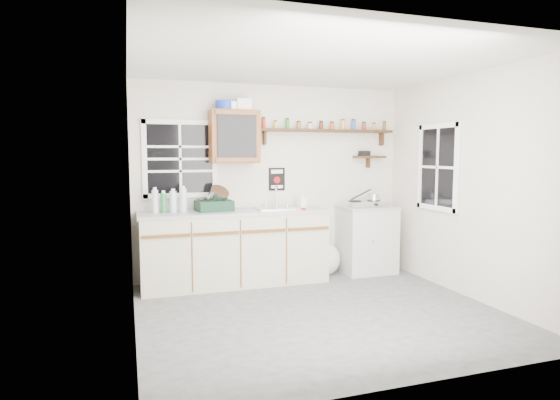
{
  "coord_description": "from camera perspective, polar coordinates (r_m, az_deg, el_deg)",
  "views": [
    {
      "loc": [
        -1.83,
        -4.28,
        1.61
      ],
      "look_at": [
        -0.25,
        0.55,
        1.11
      ],
      "focal_mm": 30.0,
      "sensor_mm": 36.0,
      "label": 1
    }
  ],
  "objects": [
    {
      "name": "spice_shelf",
      "position": [
        6.34,
        5.71,
        8.49
      ],
      "size": [
        1.91,
        0.18,
        0.35
      ],
      "color": "black",
      "rests_on": "wall_back"
    },
    {
      "name": "saucepan",
      "position": [
        6.45,
        11.28,
        0.34
      ],
      "size": [
        0.37,
        0.17,
        0.16
      ],
      "rotation": [
        0.0,
        0.0,
        -0.06
      ],
      "color": "silver",
      "rests_on": "hotplate"
    },
    {
      "name": "trash_bag",
      "position": [
        6.36,
        5.49,
        -7.16
      ],
      "size": [
        0.42,
        0.38,
        0.48
      ],
      "color": "silver",
      "rests_on": "floor"
    },
    {
      "name": "rag",
      "position": [
        5.83,
        2.49,
        -1.09
      ],
      "size": [
        0.14,
        0.12,
        0.02
      ],
      "primitive_type": "cube",
      "rotation": [
        0.0,
        0.0,
        -0.13
      ],
      "color": "maroon",
      "rests_on": "main_cabinet"
    },
    {
      "name": "hotplate",
      "position": [
        6.39,
        10.23,
        -0.42
      ],
      "size": [
        0.59,
        0.36,
        0.08
      ],
      "rotation": [
        0.0,
        0.0,
        0.11
      ],
      "color": "silver",
      "rests_on": "right_cabinet"
    },
    {
      "name": "main_cabinet",
      "position": [
        5.83,
        -5.49,
        -5.76
      ],
      "size": [
        2.31,
        0.63,
        0.92
      ],
      "color": "#BCB59B",
      "rests_on": "floor"
    },
    {
      "name": "water_bottles",
      "position": [
        5.67,
        -13.22,
        -0.13
      ],
      "size": [
        0.4,
        0.11,
        0.31
      ],
      "color": "silver",
      "rests_on": "main_cabinet"
    },
    {
      "name": "upper_cabinet_clutter",
      "position": [
        5.89,
        -5.88,
        11.43
      ],
      "size": [
        0.44,
        0.24,
        0.14
      ],
      "color": "#1B36B3",
      "rests_on": "upper_cabinet"
    },
    {
      "name": "secondary_shelf",
      "position": [
        6.62,
        10.65,
        5.24
      ],
      "size": [
        0.45,
        0.16,
        0.24
      ],
      "color": "black",
      "rests_on": "wall_back"
    },
    {
      "name": "warning_sign",
      "position": [
        6.17,
        -0.39,
        2.56
      ],
      "size": [
        0.22,
        0.02,
        0.3
      ],
      "color": "black",
      "rests_on": "wall_back"
    },
    {
      "name": "dish_rack",
      "position": [
        5.76,
        -7.89,
        -0.29
      ],
      "size": [
        0.46,
        0.37,
        0.32
      ],
      "rotation": [
        0.0,
        0.0,
        0.12
      ],
      "color": "black",
      "rests_on": "main_cabinet"
    },
    {
      "name": "room",
      "position": [
        4.67,
        4.98,
        1.18
      ],
      "size": [
        3.64,
        3.24,
        2.54
      ],
      "color": "#48484A",
      "rests_on": "ground"
    },
    {
      "name": "upper_cabinet",
      "position": [
        5.87,
        -5.6,
        7.69
      ],
      "size": [
        0.6,
        0.32,
        0.65
      ],
      "color": "brown",
      "rests_on": "wall_back"
    },
    {
      "name": "window_right",
      "position": [
        6.04,
        18.69,
        3.81
      ],
      "size": [
        0.03,
        0.78,
        1.08
      ],
      "color": "black",
      "rests_on": "wall_back"
    },
    {
      "name": "window_back",
      "position": [
        5.9,
        -12.07,
        4.91
      ],
      "size": [
        0.93,
        0.03,
        0.98
      ],
      "color": "black",
      "rests_on": "wall_back"
    },
    {
      "name": "sink",
      "position": [
        5.9,
        -0.46,
        -0.98
      ],
      "size": [
        0.52,
        0.44,
        0.29
      ],
      "color": "silver",
      "rests_on": "main_cabinet"
    },
    {
      "name": "right_cabinet",
      "position": [
        6.5,
        10.5,
        -4.7
      ],
      "size": [
        0.73,
        0.57,
        0.91
      ],
      "color": "beige",
      "rests_on": "floor"
    },
    {
      "name": "soap_bottle",
      "position": [
        6.06,
        2.68,
        -0.02
      ],
      "size": [
        0.11,
        0.11,
        0.19
      ],
      "primitive_type": "imported",
      "rotation": [
        0.0,
        0.0,
        0.28
      ],
      "color": "white",
      "rests_on": "main_cabinet"
    }
  ]
}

